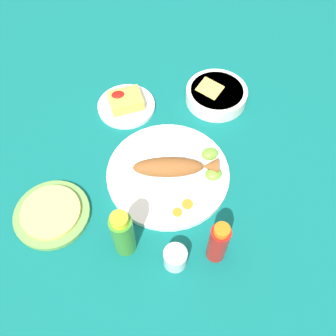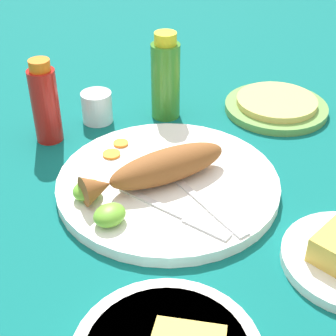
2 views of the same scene
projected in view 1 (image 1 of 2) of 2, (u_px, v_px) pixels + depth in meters
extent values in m
plane|color=#0C605B|center=(168.00, 175.00, 1.05)|extent=(4.00, 4.00, 0.00)
cylinder|color=white|center=(168.00, 174.00, 1.04)|extent=(0.34, 0.34, 0.02)
ellipsoid|color=brown|center=(168.00, 167.00, 1.01)|extent=(0.20, 0.11, 0.05)
cone|color=brown|center=(210.00, 166.00, 1.01)|extent=(0.05, 0.05, 0.04)
cube|color=silver|center=(163.00, 161.00, 1.05)|extent=(0.03, 0.11, 0.00)
cube|color=silver|center=(160.00, 135.00, 1.10)|extent=(0.03, 0.07, 0.00)
cube|color=silver|center=(185.00, 159.00, 1.05)|extent=(0.03, 0.11, 0.00)
cube|color=silver|center=(171.00, 136.00, 1.10)|extent=(0.03, 0.07, 0.00)
cylinder|color=orange|center=(177.00, 212.00, 0.96)|extent=(0.03, 0.03, 0.00)
cylinder|color=orange|center=(187.00, 204.00, 0.97)|extent=(0.03, 0.03, 0.00)
ellipsoid|color=#6BB233|center=(213.00, 174.00, 1.01)|extent=(0.05, 0.04, 0.03)
ellipsoid|color=#6BB233|center=(210.00, 154.00, 1.05)|extent=(0.05, 0.04, 0.03)
cylinder|color=#B21914|center=(218.00, 243.00, 0.87)|extent=(0.05, 0.05, 0.13)
cylinder|color=orange|center=(222.00, 230.00, 0.80)|extent=(0.04, 0.04, 0.02)
cylinder|color=#3D8428|center=(123.00, 235.00, 0.87)|extent=(0.05, 0.05, 0.14)
cylinder|color=yellow|center=(119.00, 220.00, 0.81)|extent=(0.04, 0.04, 0.02)
cylinder|color=silver|center=(175.00, 258.00, 0.89)|extent=(0.06, 0.06, 0.06)
cylinder|color=white|center=(175.00, 260.00, 0.90)|extent=(0.05, 0.05, 0.03)
cylinder|color=white|center=(126.00, 106.00, 1.18)|extent=(0.18, 0.18, 0.01)
cube|color=gold|center=(126.00, 101.00, 1.16)|extent=(0.10, 0.08, 0.04)
ellipsoid|color=#AD140F|center=(118.00, 94.00, 1.14)|extent=(0.04, 0.03, 0.01)
cylinder|color=white|center=(216.00, 95.00, 1.18)|extent=(0.19, 0.19, 0.04)
cylinder|color=olive|center=(217.00, 92.00, 1.17)|extent=(0.17, 0.17, 0.02)
cube|color=gold|center=(207.00, 92.00, 1.16)|extent=(0.11, 0.11, 0.02)
cylinder|color=#6B9E4C|center=(52.00, 214.00, 0.97)|extent=(0.20, 0.20, 0.01)
cylinder|color=#E0C666|center=(51.00, 212.00, 0.96)|extent=(0.15, 0.15, 0.01)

